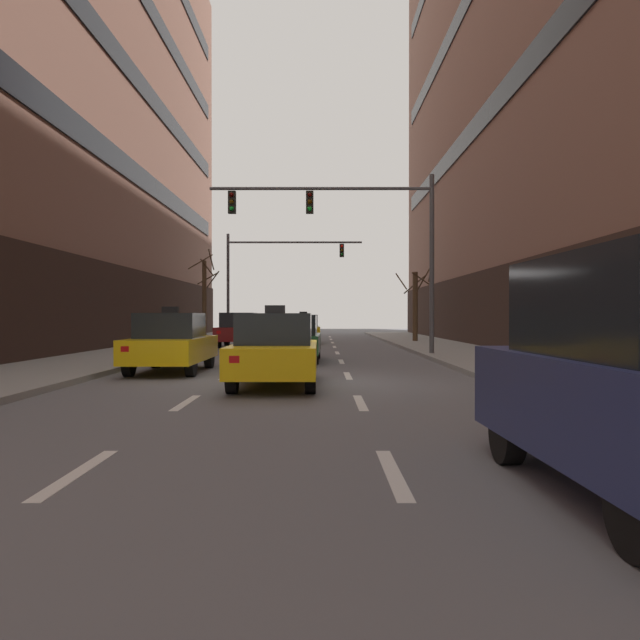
# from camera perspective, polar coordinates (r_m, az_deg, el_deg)

# --- Properties ---
(ground_plane) EXTENTS (120.00, 120.00, 0.00)m
(ground_plane) POSITION_cam_1_polar(r_m,az_deg,el_deg) (14.29, -3.23, -5.82)
(ground_plane) COLOR slate
(sidewalk_right) EXTENTS (3.82, 80.00, 0.14)m
(sidewalk_right) POSITION_cam_1_polar(r_m,az_deg,el_deg) (15.36, 22.11, -5.15)
(sidewalk_right) COLOR gray
(sidewalk_right) RESTS_ON ground
(lane_stripe_l1_s2) EXTENTS (0.16, 2.00, 0.01)m
(lane_stripe_l1_s2) POSITION_cam_1_polar(r_m,az_deg,el_deg) (6.80, -20.92, -12.74)
(lane_stripe_l1_s2) COLOR silver
(lane_stripe_l1_s2) RESTS_ON ground
(lane_stripe_l1_s3) EXTENTS (0.16, 2.00, 0.01)m
(lane_stripe_l1_s3) POSITION_cam_1_polar(r_m,az_deg,el_deg) (11.53, -11.89, -7.30)
(lane_stripe_l1_s3) COLOR silver
(lane_stripe_l1_s3) RESTS_ON ground
(lane_stripe_l1_s4) EXTENTS (0.16, 2.00, 0.01)m
(lane_stripe_l1_s4) POSITION_cam_1_polar(r_m,az_deg,el_deg) (16.43, -8.24, -5.00)
(lane_stripe_l1_s4) COLOR silver
(lane_stripe_l1_s4) RESTS_ON ground
(lane_stripe_l1_s5) EXTENTS (0.16, 2.00, 0.01)m
(lane_stripe_l1_s5) POSITION_cam_1_polar(r_m,az_deg,el_deg) (21.37, -6.28, -3.75)
(lane_stripe_l1_s5) COLOR silver
(lane_stripe_l1_s5) RESTS_ON ground
(lane_stripe_l1_s6) EXTENTS (0.16, 2.00, 0.01)m
(lane_stripe_l1_s6) POSITION_cam_1_polar(r_m,az_deg,el_deg) (26.33, -5.07, -2.97)
(lane_stripe_l1_s6) COLOR silver
(lane_stripe_l1_s6) RESTS_ON ground
(lane_stripe_l1_s7) EXTENTS (0.16, 2.00, 0.01)m
(lane_stripe_l1_s7) POSITION_cam_1_polar(r_m,az_deg,el_deg) (31.31, -4.24, -2.43)
(lane_stripe_l1_s7) COLOR silver
(lane_stripe_l1_s7) RESTS_ON ground
(lane_stripe_l1_s8) EXTENTS (0.16, 2.00, 0.01)m
(lane_stripe_l1_s8) POSITION_cam_1_polar(r_m,az_deg,el_deg) (36.29, -3.63, -2.05)
(lane_stripe_l1_s8) COLOR silver
(lane_stripe_l1_s8) RESTS_ON ground
(lane_stripe_l1_s9) EXTENTS (0.16, 2.00, 0.01)m
(lane_stripe_l1_s9) POSITION_cam_1_polar(r_m,az_deg,el_deg) (41.28, -3.18, -1.75)
(lane_stripe_l1_s9) COLOR silver
(lane_stripe_l1_s9) RESTS_ON ground
(lane_stripe_l1_s10) EXTENTS (0.16, 2.00, 0.01)m
(lane_stripe_l1_s10) POSITION_cam_1_polar(r_m,az_deg,el_deg) (46.27, -2.82, -1.52)
(lane_stripe_l1_s10) COLOR silver
(lane_stripe_l1_s10) RESTS_ON ground
(lane_stripe_l2_s2) EXTENTS (0.16, 2.00, 0.01)m
(lane_stripe_l2_s2) POSITION_cam_1_polar(r_m,az_deg,el_deg) (6.41, 6.73, -13.54)
(lane_stripe_l2_s2) COLOR silver
(lane_stripe_l2_s2) RESTS_ON ground
(lane_stripe_l2_s3) EXTENTS (0.16, 2.00, 0.01)m
(lane_stripe_l2_s3) POSITION_cam_1_polar(r_m,az_deg,el_deg) (11.31, 3.79, -7.45)
(lane_stripe_l2_s3) COLOR silver
(lane_stripe_l2_s3) RESTS_ON ground
(lane_stripe_l2_s4) EXTENTS (0.16, 2.00, 0.01)m
(lane_stripe_l2_s4) POSITION_cam_1_polar(r_m,az_deg,el_deg) (16.27, 2.67, -5.05)
(lane_stripe_l2_s4) COLOR silver
(lane_stripe_l2_s4) RESTS_ON ground
(lane_stripe_l2_s5) EXTENTS (0.16, 2.00, 0.01)m
(lane_stripe_l2_s5) POSITION_cam_1_polar(r_m,az_deg,el_deg) (21.25, 2.07, -3.77)
(lane_stripe_l2_s5) COLOR silver
(lane_stripe_l2_s5) RESTS_ON ground
(lane_stripe_l2_s6) EXTENTS (0.16, 2.00, 0.01)m
(lane_stripe_l2_s6) POSITION_cam_1_polar(r_m,az_deg,el_deg) (26.23, 1.70, -2.98)
(lane_stripe_l2_s6) COLOR silver
(lane_stripe_l2_s6) RESTS_ON ground
(lane_stripe_l2_s7) EXTENTS (0.16, 2.00, 0.01)m
(lane_stripe_l2_s7) POSITION_cam_1_polar(r_m,az_deg,el_deg) (31.22, 1.45, -2.44)
(lane_stripe_l2_s7) COLOR silver
(lane_stripe_l2_s7) RESTS_ON ground
(lane_stripe_l2_s8) EXTENTS (0.16, 2.00, 0.01)m
(lane_stripe_l2_s8) POSITION_cam_1_polar(r_m,az_deg,el_deg) (36.22, 1.27, -2.05)
(lane_stripe_l2_s8) COLOR silver
(lane_stripe_l2_s8) RESTS_ON ground
(lane_stripe_l2_s9) EXTENTS (0.16, 2.00, 0.01)m
(lane_stripe_l2_s9) POSITION_cam_1_polar(r_m,az_deg,el_deg) (41.21, 1.13, -1.75)
(lane_stripe_l2_s9) COLOR silver
(lane_stripe_l2_s9) RESTS_ON ground
(lane_stripe_l2_s10) EXTENTS (0.16, 2.00, 0.01)m
(lane_stripe_l2_s10) POSITION_cam_1_polar(r_m,az_deg,el_deg) (46.21, 1.02, -1.52)
(lane_stripe_l2_s10) COLOR silver
(lane_stripe_l2_s10) RESTS_ON ground
(taxi_driving_0) EXTENTS (1.79, 4.26, 1.77)m
(taxi_driving_0) POSITION_cam_1_polar(r_m,az_deg,el_deg) (13.76, -3.91, -2.77)
(taxi_driving_0) COLOR black
(taxi_driving_0) RESTS_ON ground
(car_driving_1) EXTENTS (1.83, 4.19, 1.56)m
(car_driving_1) POSITION_cam_1_polar(r_m,az_deg,el_deg) (21.27, -2.24, -1.71)
(car_driving_1) COLOR black
(car_driving_1) RESTS_ON ground
(car_driving_2) EXTENTS (1.89, 4.52, 1.69)m
(car_driving_2) POSITION_cam_1_polar(r_m,az_deg,el_deg) (31.45, -7.18, -0.91)
(car_driving_2) COLOR black
(car_driving_2) RESTS_ON ground
(taxi_driving_3) EXTENTS (1.90, 4.31, 1.77)m
(taxi_driving_3) POSITION_cam_1_polar(r_m,az_deg,el_deg) (35.45, -1.39, -0.83)
(taxi_driving_3) COLOR black
(taxi_driving_3) RESTS_ON ground
(taxi_driving_4) EXTENTS (1.81, 4.31, 1.79)m
(taxi_driving_4) POSITION_cam_1_polar(r_m,az_deg,el_deg) (17.67, -13.12, -2.05)
(taxi_driving_4) COLOR black
(taxi_driving_4) RESTS_ON ground
(traffic_signal_0) EXTENTS (8.46, 0.35, 6.73)m
(traffic_signal_0) POSITION_cam_1_polar(r_m,az_deg,el_deg) (24.02, 3.44, 8.41)
(traffic_signal_0) COLOR #4C4C51
(traffic_signal_0) RESTS_ON sidewalk_right
(traffic_signal_1) EXTENTS (8.65, 0.35, 6.64)m
(traffic_signal_1) POSITION_cam_1_polar(r_m,az_deg,el_deg) (40.55, -4.59, 4.83)
(traffic_signal_1) COLOR #4C4C51
(traffic_signal_1) RESTS_ON sidewalk_left
(street_tree_0) EXTENTS (1.98, 1.96, 4.61)m
(street_tree_0) POSITION_cam_1_polar(r_m,az_deg,el_deg) (35.77, 8.77, 1.54)
(street_tree_0) COLOR #4C3823
(street_tree_0) RESTS_ON sidewalk_right
(street_tree_1) EXTENTS (2.00, 1.71, 5.40)m
(street_tree_1) POSITION_cam_1_polar(r_m,az_deg,el_deg) (38.86, -10.25, 2.09)
(street_tree_1) COLOR #4C3823
(street_tree_1) RESTS_ON sidewalk_left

